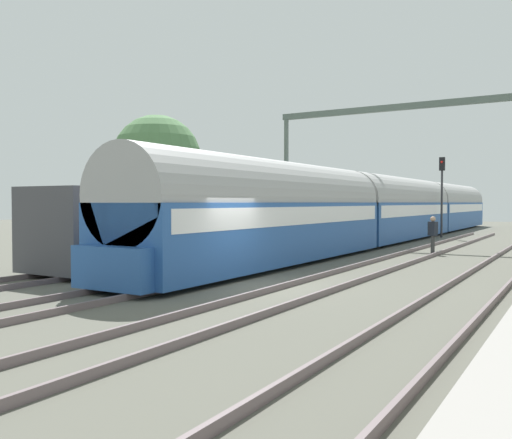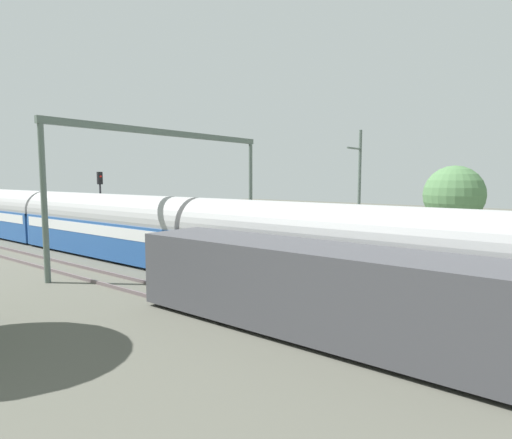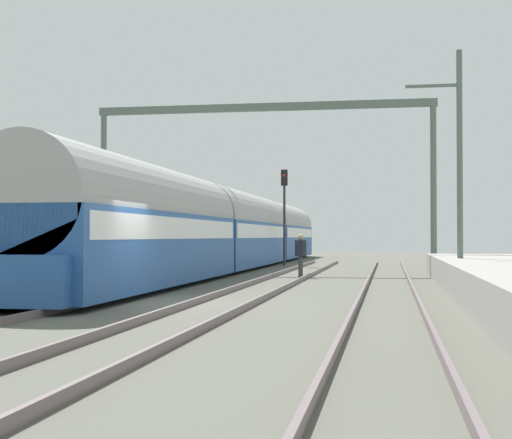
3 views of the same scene
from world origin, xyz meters
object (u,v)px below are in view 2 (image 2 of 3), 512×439
at_px(passenger_train, 108,225).
at_px(person_crossing, 257,245).
at_px(catenary_gantry, 171,163).
at_px(railway_signal_far, 101,199).
at_px(freight_car, 308,288).

xyz_separation_m(passenger_train, person_crossing, (4.25, -8.78, -0.94)).
relative_size(passenger_train, person_crossing, 28.44).
height_order(person_crossing, catenary_gantry, catenary_gantry).
xyz_separation_m(person_crossing, railway_signal_far, (-2.33, 12.60, 2.41)).
distance_m(freight_car, person_crossing, 11.65).
bearing_deg(freight_car, railway_signal_far, 74.59).
bearing_deg(person_crossing, catenary_gantry, -35.01).
bearing_deg(person_crossing, railway_signal_far, -50.04).
xyz_separation_m(freight_car, person_crossing, (8.11, 8.35, -0.44)).
distance_m(passenger_train, railway_signal_far, 4.52).
bearing_deg(railway_signal_far, catenary_gantry, -89.92).
xyz_separation_m(railway_signal_far, catenary_gantry, (0.01, -7.73, 2.43)).
relative_size(person_crossing, catenary_gantry, 0.11).
distance_m(passenger_train, person_crossing, 9.80).
relative_size(person_crossing, railway_signal_far, 0.32).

